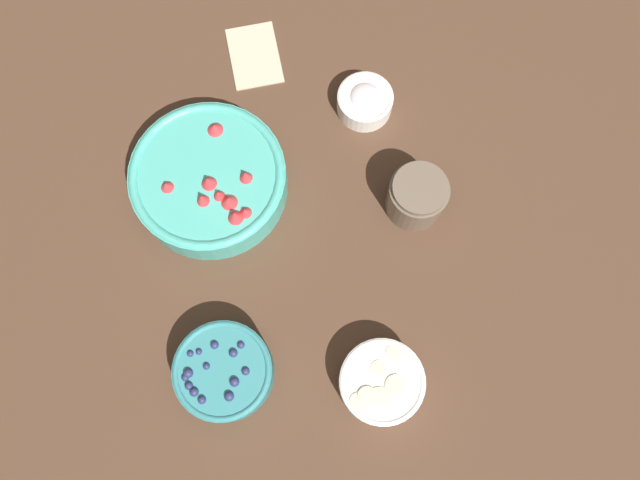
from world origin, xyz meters
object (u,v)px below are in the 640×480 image
bowl_bananas (381,382)px  bowl_blueberries (224,372)px  bowl_strawberries (209,179)px  bowl_cream (365,101)px  jar_chocolate (416,197)px

bowl_bananas → bowl_blueberries: bearing=102.5°
bowl_strawberries → bowl_bananas: size_ratio=1.98×
bowl_strawberries → bowl_blueberries: bowl_strawberries is taller
bowl_blueberries → bowl_cream: (0.52, -0.09, -0.01)m
bowl_blueberries → bowl_bananas: bearing=-77.5°
bowl_strawberries → jar_chocolate: bearing=-78.7°
bowl_strawberries → bowl_blueberries: bearing=-157.1°
bowl_blueberries → bowl_bananas: size_ratio=1.16×
bowl_strawberries → bowl_blueberries: (-0.30, -0.12, -0.00)m
bowl_blueberries → bowl_bananas: 0.25m
bowl_cream → jar_chocolate: (-0.16, -0.13, 0.01)m
bowl_strawberries → jar_chocolate: 0.35m
bowl_cream → jar_chocolate: jar_chocolate is taller
bowl_strawberries → bowl_cream: bearing=-43.6°
bowl_bananas → bowl_cream: size_ratio=1.34×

